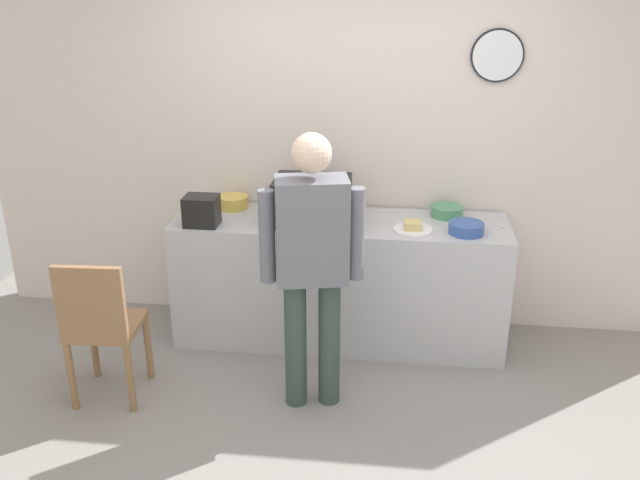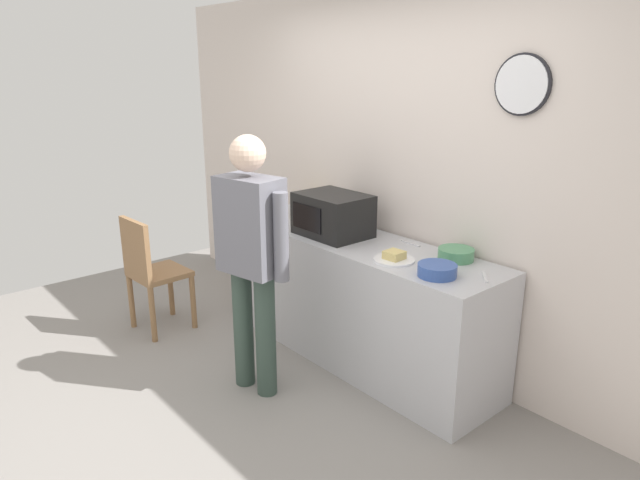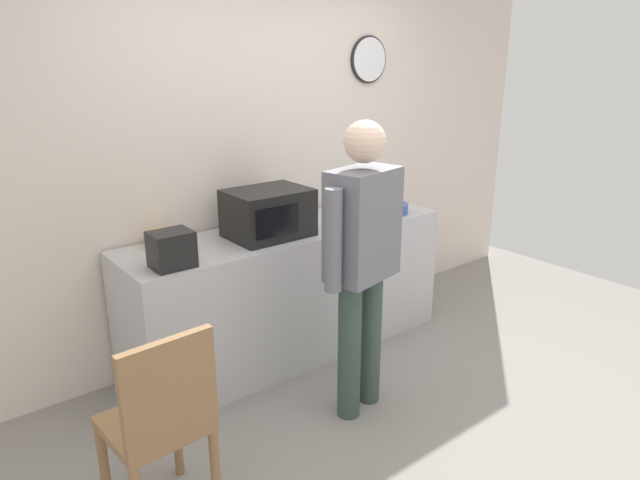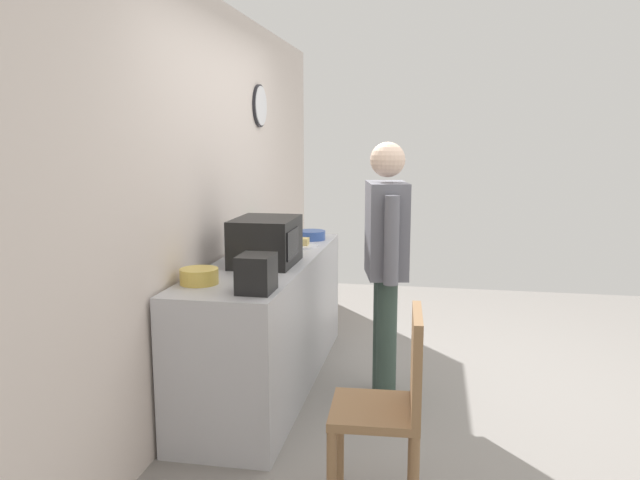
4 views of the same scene
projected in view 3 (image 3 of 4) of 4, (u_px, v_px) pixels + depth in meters
ground_plane at (428, 431)px, 3.14m from camera, size 6.00×6.00×0.00m
back_wall at (263, 158)px, 3.93m from camera, size 5.40×0.13×2.60m
kitchen_counter at (290, 291)px, 3.88m from camera, size 2.26×0.62×0.89m
microwave at (268, 213)px, 3.55m from camera, size 0.50×0.39×0.30m
sandwich_plate at (357, 218)px, 3.92m from camera, size 0.26×0.26×0.07m
salad_bowl at (352, 202)px, 4.29m from camera, size 0.22×0.22×0.07m
cereal_bowl at (392, 208)px, 4.11m from camera, size 0.23×0.23×0.07m
mixing_bowl at (165, 239)px, 3.40m from camera, size 0.22×0.22×0.09m
toaster at (172, 249)px, 3.03m from camera, size 0.22×0.18×0.20m
fork_utensil at (393, 203)px, 4.38m from camera, size 0.12×0.14×0.01m
spoon_utensil at (307, 214)px, 4.09m from camera, size 0.17×0.03×0.01m
person_standing at (362, 251)px, 3.06m from camera, size 0.58×0.32×1.67m
wooden_chair at (162, 421)px, 2.37m from camera, size 0.42×0.42×0.94m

